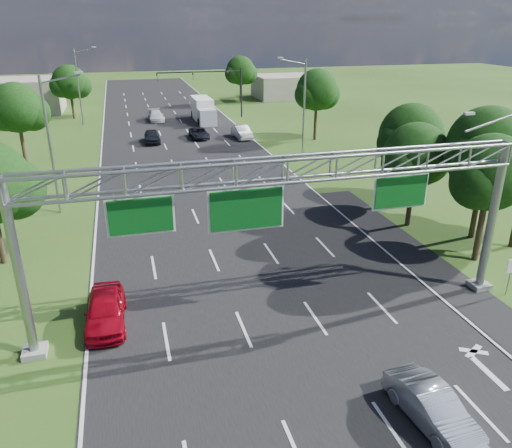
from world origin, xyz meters
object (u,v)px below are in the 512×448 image
object	(u,v)px
silver_sedan	(432,407)
regulatory_sign	(511,269)
box_truck	(203,110)
sign_gantry	(287,183)
red_coupe	(105,310)
traffic_signal	(217,82)

from	to	relation	value
silver_sedan	regulatory_sign	bearing A→B (deg)	31.09
box_truck	sign_gantry	bearing A→B (deg)	-95.88
red_coupe	silver_sedan	bearing A→B (deg)	-38.56
sign_gantry	traffic_signal	size ratio (longest dim) A/B	1.92
sign_gantry	silver_sedan	size ratio (longest dim) A/B	5.65
regulatory_sign	silver_sedan	size ratio (longest dim) A/B	0.50
sign_gantry	regulatory_sign	world-z (taller)	sign_gantry
regulatory_sign	traffic_signal	size ratio (longest dim) A/B	0.17
regulatory_sign	red_coupe	xyz separation A→B (m)	(-20.40, 2.68, -0.73)
red_coupe	box_truck	size ratio (longest dim) A/B	0.54
sign_gantry	traffic_signal	distance (m)	53.51
sign_gantry	red_coupe	size ratio (longest dim) A/B	5.17
regulatory_sign	traffic_signal	bearing A→B (deg)	95.20
traffic_signal	box_truck	size ratio (longest dim) A/B	1.46
sign_gantry	regulatory_sign	distance (m)	13.25
traffic_signal	red_coupe	distance (m)	53.80
regulatory_sign	box_truck	size ratio (longest dim) A/B	0.25
red_coupe	traffic_signal	bearing A→B (deg)	74.86
traffic_signal	silver_sedan	distance (m)	61.22
red_coupe	silver_sedan	world-z (taller)	red_coupe
regulatory_sign	traffic_signal	world-z (taller)	traffic_signal
sign_gantry	regulatory_sign	size ratio (longest dim) A/B	11.19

